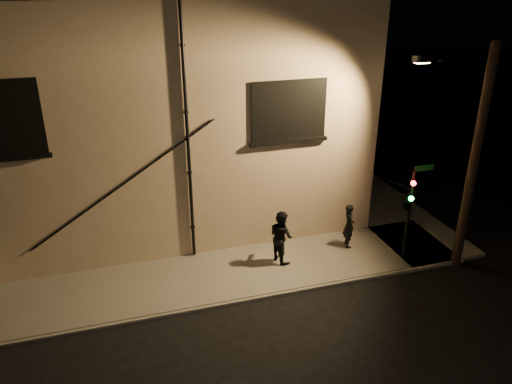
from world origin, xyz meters
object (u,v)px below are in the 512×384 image
object	(u,v)px
pedestrian_b	(281,236)
traffic_signal	(407,200)
streetlamp_pole	(472,156)
pedestrian_a	(349,225)

from	to	relation	value
pedestrian_b	traffic_signal	bearing A→B (deg)	-123.52
pedestrian_b	streetlamp_pole	distance (m)	6.54
streetlamp_pole	pedestrian_a	bearing A→B (deg)	145.95
pedestrian_b	streetlamp_pole	size ratio (longest dim) A/B	0.25
streetlamp_pole	traffic_signal	bearing A→B (deg)	160.62
pedestrian_b	pedestrian_a	bearing A→B (deg)	-101.88
traffic_signal	pedestrian_a	bearing A→B (deg)	132.15
pedestrian_a	streetlamp_pole	world-z (taller)	streetlamp_pole
pedestrian_b	traffic_signal	world-z (taller)	traffic_signal
traffic_signal	streetlamp_pole	bearing A→B (deg)	-19.38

